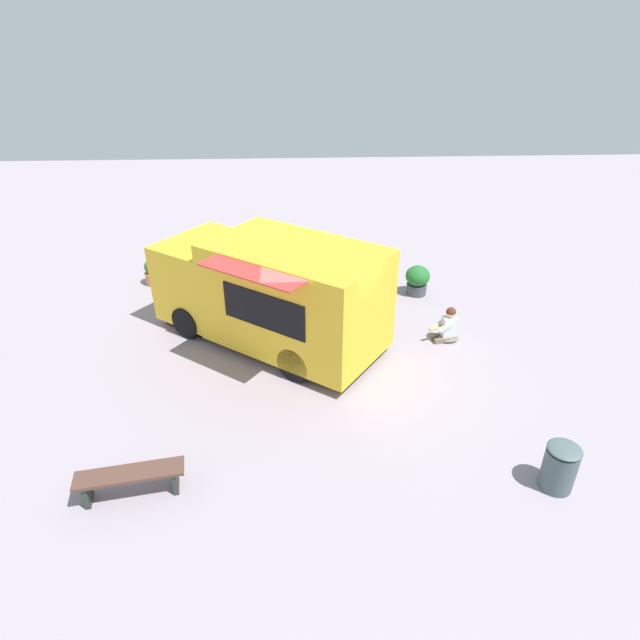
# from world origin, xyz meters

# --- Properties ---
(ground_plane) EXTENTS (40.00, 40.00, 0.00)m
(ground_plane) POSITION_xyz_m (0.00, 0.00, 0.00)
(ground_plane) COLOR #998D98
(food_truck) EXTENTS (5.71, 5.05, 2.52)m
(food_truck) POSITION_xyz_m (1.16, -0.82, 1.22)
(food_truck) COLOR yellow
(food_truck) RESTS_ON ground_plane
(person_customer) EXTENTS (0.80, 0.52, 0.87)m
(person_customer) POSITION_xyz_m (-2.99, -0.62, 0.35)
(person_customer) COLOR #726253
(person_customer) RESTS_ON ground_plane
(planter_flowering_near) EXTENTS (0.67, 0.67, 0.83)m
(planter_flowering_near) POSITION_xyz_m (-2.77, -3.09, 0.44)
(planter_flowering_near) COLOR #41484D
(planter_flowering_near) RESTS_ON ground_plane
(planter_flowering_far) EXTENTS (0.54, 0.54, 0.75)m
(planter_flowering_far) POSITION_xyz_m (4.68, -4.10, 0.37)
(planter_flowering_far) COLOR #C07D48
(planter_flowering_far) RESTS_ON ground_plane
(plaza_bench) EXTENTS (1.73, 0.68, 0.49)m
(plaza_bench) POSITION_xyz_m (3.28, 3.88, 0.37)
(plaza_bench) COLOR brown
(plaza_bench) RESTS_ON ground_plane
(trash_bin) EXTENTS (0.54, 0.54, 0.86)m
(trash_bin) POSITION_xyz_m (-3.61, 4.02, 0.44)
(trash_bin) COLOR #445459
(trash_bin) RESTS_ON ground_plane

